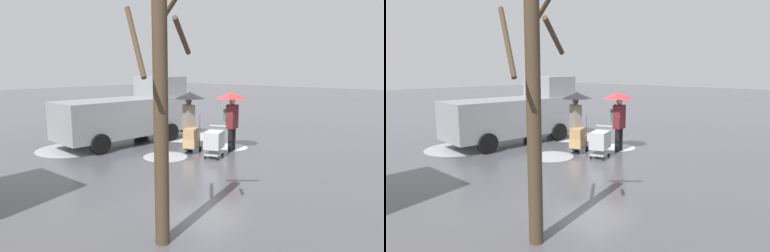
{
  "view_description": "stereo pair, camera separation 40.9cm",
  "coord_description": "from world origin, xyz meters",
  "views": [
    {
      "loc": [
        -7.63,
        9.29,
        2.91
      ],
      "look_at": [
        -0.14,
        0.96,
        1.05
      ],
      "focal_mm": 32.18,
      "sensor_mm": 36.0,
      "label": 1
    },
    {
      "loc": [
        -7.93,
        9.01,
        2.91
      ],
      "look_at": [
        -0.14,
        0.96,
        1.05
      ],
      "focal_mm": 32.18,
      "sensor_mm": 36.0,
      "label": 2
    }
  ],
  "objects": [
    {
      "name": "cargo_van_parked_right",
      "position": [
        3.33,
        0.88,
        1.18
      ],
      "size": [
        2.39,
        5.43,
        2.6
      ],
      "color": "gray",
      "rests_on": "ground"
    },
    {
      "name": "slush_patch_under_van",
      "position": [
        -0.25,
        -1.1,
        0.0
      ],
      "size": [
        1.28,
        1.28,
        0.01
      ],
      "primitive_type": "cylinder",
      "color": "silver",
      "rests_on": "ground"
    },
    {
      "name": "ground_plane",
      "position": [
        0.0,
        0.0,
        0.0
      ],
      "size": [
        90.0,
        90.0,
        0.0
      ],
      "primitive_type": "plane",
      "color": "#4C4C51"
    },
    {
      "name": "bare_tree_near",
      "position": [
        -3.64,
        5.58,
        2.18
      ],
      "size": [
        1.08,
        1.08,
        4.41
      ],
      "color": "#423323",
      "rests_on": "ground"
    },
    {
      "name": "slush_patch_near_cluster",
      "position": [
        0.54,
        1.54,
        0.0
      ],
      "size": [
        1.49,
        1.49,
        0.01
      ],
      "primitive_type": "cylinder",
      "color": "#999BA0",
      "rests_on": "ground"
    },
    {
      "name": "shopping_cart_vendor",
      "position": [
        -0.73,
        0.51,
        0.57
      ],
      "size": [
        0.81,
        0.96,
        1.02
      ],
      "color": "#B2B2B7",
      "rests_on": "ground"
    },
    {
      "name": "slush_patch_mid_street",
      "position": [
        2.39,
        -1.44,
        0.0
      ],
      "size": [
        2.41,
        2.41,
        0.01
      ],
      "primitive_type": "cylinder",
      "color": "#ADAFB5",
      "rests_on": "ground"
    },
    {
      "name": "slush_patch_far_side",
      "position": [
        3.85,
        3.1,
        0.0
      ],
      "size": [
        2.53,
        2.53,
        0.01
      ],
      "primitive_type": "cylinder",
      "color": "#999BA0",
      "rests_on": "ground"
    },
    {
      "name": "pedestrian_pink_side",
      "position": [
        0.5,
        0.38,
        1.58
      ],
      "size": [
        1.04,
        1.04,
        2.15
      ],
      "color": "black",
      "rests_on": "ground"
    },
    {
      "name": "pedestrian_black_side",
      "position": [
        -0.61,
        -0.61,
        1.57
      ],
      "size": [
        1.04,
        1.04,
        2.15
      ],
      "color": "black",
      "rests_on": "ground"
    },
    {
      "name": "hand_dolly_boxes",
      "position": [
        0.25,
        0.57,
        0.52
      ],
      "size": [
        0.73,
        0.84,
        1.32
      ],
      "color": "#515156",
      "rests_on": "ground"
    }
  ]
}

